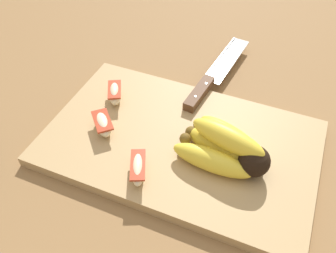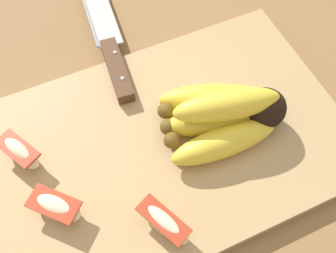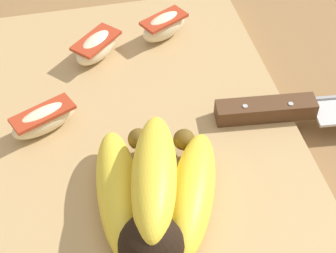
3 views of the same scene
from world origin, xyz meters
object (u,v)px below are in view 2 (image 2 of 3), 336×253
Objects in this scene: banana_bunch at (225,115)px; chefs_knife at (111,44)px; apple_wedge_near at (55,206)px; apple_wedge_middle at (163,222)px; apple_wedge_far at (20,152)px.

chefs_knife is at bearing 114.93° from banana_bunch.
apple_wedge_near is 0.90× the size of apple_wedge_middle.
chefs_knife is 4.51× the size of apple_wedge_far.
apple_wedge_far is (-0.12, 0.14, 0.00)m from apple_wedge_middle.
banana_bunch is at bearing -13.89° from apple_wedge_far.
banana_bunch is at bearing 35.42° from apple_wedge_middle.
apple_wedge_far reaches higher than chefs_knife.
apple_wedge_middle is at bearing -97.74° from chefs_knife.
banana_bunch is 2.51× the size of apple_wedge_far.
banana_bunch is 2.24× the size of apple_wedge_middle.
chefs_knife is at bearing 82.26° from apple_wedge_middle.
apple_wedge_middle is (-0.12, -0.08, -0.01)m from banana_bunch.
apple_wedge_far reaches higher than apple_wedge_middle.
apple_wedge_far is (-0.16, -0.12, 0.01)m from chefs_knife.
apple_wedge_far is at bearing 103.59° from apple_wedge_near.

